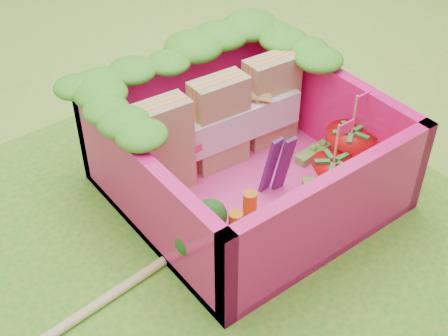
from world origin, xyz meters
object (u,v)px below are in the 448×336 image
at_px(strawberry_right, 348,153).
at_px(sandwich_stack, 220,123).
at_px(strawberry_left, 331,179).
at_px(bento_box, 248,153).
at_px(broccoli, 203,233).

bearing_deg(strawberry_right, sandwich_stack, 134.17).
bearing_deg(strawberry_left, strawberry_right, 21.80).
height_order(bento_box, sandwich_stack, sandwich_stack).
height_order(bento_box, strawberry_right, strawberry_right).
height_order(bento_box, strawberry_left, bento_box).
relative_size(bento_box, strawberry_right, 2.52).
distance_m(bento_box, broccoli, 0.60).
distance_m(broccoli, strawberry_left, 0.81).
xyz_separation_m(strawberry_left, strawberry_right, (0.21, 0.08, 0.02)).
bearing_deg(broccoli, strawberry_left, -2.71).
relative_size(sandwich_stack, strawberry_left, 2.24).
bearing_deg(broccoli, strawberry_right, 2.56).
bearing_deg(sandwich_stack, strawberry_left, -64.23).
bearing_deg(strawberry_left, broccoli, 177.29).
xyz_separation_m(bento_box, strawberry_left, (0.29, -0.34, -0.10)).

